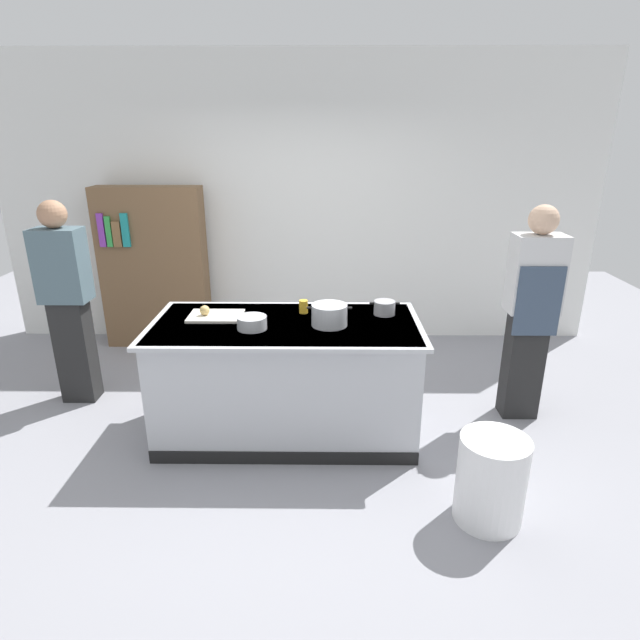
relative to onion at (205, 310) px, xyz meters
name	(u,v)px	position (x,y,z in m)	size (l,w,h in m)	color
ground_plane	(288,430)	(0.61, -0.11, -0.96)	(10.00, 10.00, 0.00)	gray
back_wall	(299,203)	(0.61, 1.99, 0.54)	(6.40, 0.12, 3.00)	white
counter_island	(287,376)	(0.61, -0.11, -0.49)	(1.98, 0.98, 0.90)	#B7BABF
cutting_board	(216,316)	(0.08, 0.01, -0.05)	(0.40, 0.28, 0.02)	silver
onion	(205,310)	(0.00, 0.00, 0.00)	(0.08, 0.08, 0.08)	tan
stock_pot	(329,315)	(0.93, -0.15, 0.02)	(0.32, 0.26, 0.16)	#B7BABF
sauce_pan	(384,308)	(1.35, 0.09, 0.00)	(0.23, 0.16, 0.11)	#99999E
mixing_bowl	(252,323)	(0.38, -0.23, -0.01)	(0.21, 0.21, 0.09)	#B7BABF
juice_cup	(303,307)	(0.73, 0.12, -0.01)	(0.07, 0.07, 0.10)	yellow
trash_bin	(491,480)	(1.89, -1.08, -0.68)	(0.41, 0.41, 0.55)	white
person_chef	(531,310)	(2.50, 0.17, -0.04)	(0.38, 0.25, 1.72)	black
person_guest	(67,299)	(-1.23, 0.40, -0.05)	(0.38, 0.24, 1.72)	black
bookshelf	(154,268)	(-0.92, 1.69, -0.11)	(1.10, 0.31, 1.70)	brown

